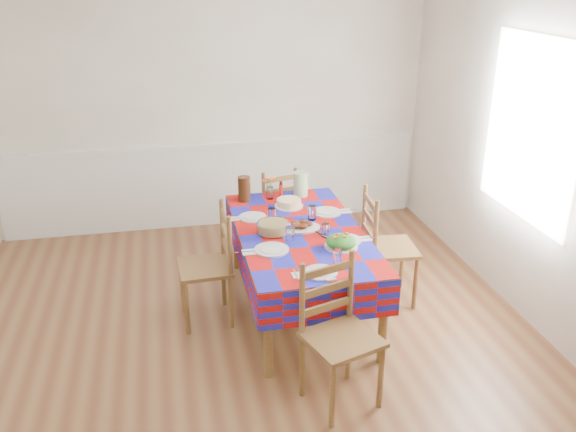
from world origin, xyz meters
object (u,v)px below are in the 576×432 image
at_px(tea_pitcher, 244,189).
at_px(chair_near, 338,335).
at_px(chair_right, 385,248).
at_px(green_pitcher, 301,184).
at_px(meat_platter, 301,226).
at_px(chair_far, 275,210).
at_px(chair_left, 210,266).
at_px(dining_table, 300,239).

xyz_separation_m(tea_pitcher, chair_near, (0.32, -1.89, -0.34)).
bearing_deg(chair_right, chair_near, 152.07).
bearing_deg(green_pitcher, meat_platter, -102.76).
relative_size(chair_near, chair_right, 0.99).
height_order(tea_pitcher, chair_far, tea_pitcher).
height_order(chair_left, chair_right, chair_right).
height_order(dining_table, green_pitcher, green_pitcher).
xyz_separation_m(chair_left, chair_right, (1.45, 0.00, 0.02)).
relative_size(green_pitcher, chair_near, 0.23).
distance_m(green_pitcher, chair_near, 1.95).
bearing_deg(meat_platter, chair_near, -91.36).
bearing_deg(chair_right, chair_left, 94.77).
bearing_deg(chair_left, green_pitcher, 127.14).
xyz_separation_m(chair_near, chair_left, (-0.71, 1.15, -0.01)).
height_order(tea_pitcher, chair_near, chair_near).
bearing_deg(chair_right, green_pitcher, 40.51).
bearing_deg(chair_far, dining_table, 76.81).
bearing_deg(chair_near, chair_left, 103.42).
xyz_separation_m(dining_table, tea_pitcher, (-0.34, 0.74, 0.19)).
relative_size(meat_platter, chair_near, 0.32).
bearing_deg(green_pitcher, dining_table, -103.18).
relative_size(meat_platter, green_pitcher, 1.40).
height_order(tea_pitcher, chair_left, chair_left).
relative_size(green_pitcher, chair_right, 0.23).
bearing_deg(chair_near, chair_far, 71.13).
bearing_deg(chair_near, tea_pitcher, 81.44).
distance_m(chair_near, chair_left, 1.35).
distance_m(chair_near, chair_far, 2.30).
relative_size(meat_platter, chair_far, 0.35).
bearing_deg(tea_pitcher, chair_left, -117.61).
bearing_deg(chair_far, meat_platter, 77.51).
xyz_separation_m(green_pitcher, tea_pitcher, (-0.52, -0.02, 0.00)).
distance_m(chair_far, chair_right, 1.36).
bearing_deg(chair_near, dining_table, 70.99).
bearing_deg(chair_near, chair_right, 39.06).
distance_m(meat_platter, tea_pitcher, 0.80).
xyz_separation_m(tea_pitcher, chair_right, (1.06, -0.74, -0.34)).
xyz_separation_m(chair_near, chair_far, (0.02, 2.30, -0.05)).
distance_m(chair_near, chair_right, 1.37).
distance_m(dining_table, chair_left, 0.74).
bearing_deg(chair_left, meat_platter, 89.70).
xyz_separation_m(tea_pitcher, chair_far, (0.35, 0.41, -0.39)).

